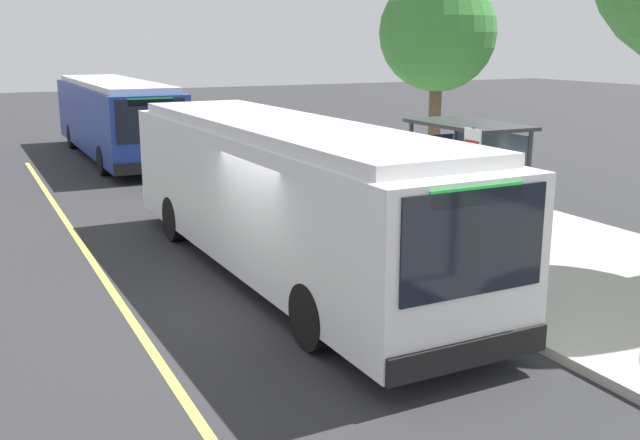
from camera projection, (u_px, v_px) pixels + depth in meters
name	position (u px, v px, depth m)	size (l,w,h in m)	color
ground_plane	(264.00, 305.00, 12.64)	(120.00, 120.00, 0.00)	#2B2B2D
sidewalk_curb	(536.00, 257.00, 15.20)	(44.00, 6.40, 0.15)	#B7B2A8
lane_stripe_center	(135.00, 326.00, 11.69)	(36.00, 0.14, 0.01)	#E0D64C
transit_bus_main	(284.00, 192.00, 13.96)	(11.35, 2.82, 2.95)	white
transit_bus_second	(115.00, 116.00, 28.17)	(11.97, 2.64, 2.95)	navy
bus_shelter	(468.00, 153.00, 16.81)	(2.90, 1.60, 2.48)	#333338
waiting_bench	(468.00, 207.00, 17.22)	(1.60, 0.48, 0.95)	brown
route_sign_post	(471.00, 184.00, 12.87)	(0.44, 0.08, 2.80)	#333338
street_tree_near_shelter	(438.00, 34.00, 20.79)	(3.30, 3.30, 6.13)	brown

